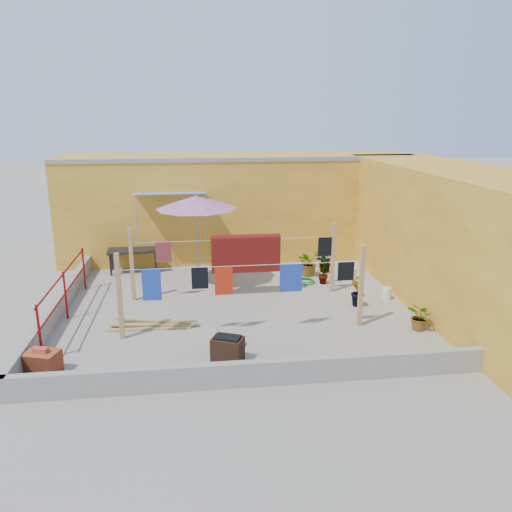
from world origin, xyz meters
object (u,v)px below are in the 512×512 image
(patio_umbrella, at_px, (196,203))
(brick_stack, at_px, (42,362))
(green_hose, at_px, (305,281))
(outdoor_table, at_px, (133,251))
(plant_back_a, at_px, (309,262))
(water_jug_b, at_px, (352,273))
(white_basin, at_px, (235,343))
(water_jug_a, at_px, (387,293))
(brazier, at_px, (228,349))

(patio_umbrella, distance_m, brick_stack, 5.59)
(green_hose, bearing_deg, outdoor_table, 161.20)
(outdoor_table, height_order, plant_back_a, plant_back_a)
(outdoor_table, relative_size, brick_stack, 2.23)
(water_jug_b, distance_m, plant_back_a, 1.23)
(white_basin, distance_m, green_hose, 4.22)
(water_jug_a, relative_size, water_jug_b, 0.88)
(outdoor_table, distance_m, plant_back_a, 5.08)
(patio_umbrella, bearing_deg, brazier, -83.90)
(white_basin, bearing_deg, green_hose, 58.05)
(plant_back_a, bearing_deg, brazier, -118.62)
(white_basin, bearing_deg, water_jug_b, 45.89)
(outdoor_table, relative_size, brazier, 2.23)
(patio_umbrella, relative_size, water_jug_a, 7.92)
(white_basin, relative_size, water_jug_a, 1.30)
(brazier, height_order, plant_back_a, plant_back_a)
(green_hose, xyz_separation_m, plant_back_a, (0.24, 0.61, 0.34))
(brick_stack, bearing_deg, water_jug_b, 32.09)
(water_jug_a, bearing_deg, patio_umbrella, 160.71)
(patio_umbrella, height_order, brick_stack, patio_umbrella)
(water_jug_a, bearing_deg, outdoor_table, 154.13)
(water_jug_b, bearing_deg, white_basin, -134.11)
(water_jug_a, bearing_deg, water_jug_b, 103.28)
(brick_stack, xyz_separation_m, plant_back_a, (5.92, 4.91, 0.17))
(brick_stack, xyz_separation_m, green_hose, (5.68, 4.30, -0.17))
(brick_stack, bearing_deg, brazier, 0.69)
(patio_umbrella, xyz_separation_m, plant_back_a, (3.13, 0.52, -1.85))
(patio_umbrella, height_order, water_jug_b, patio_umbrella)
(patio_umbrella, bearing_deg, plant_back_a, 9.45)
(outdoor_table, height_order, water_jug_a, outdoor_table)
(brick_stack, distance_m, brazier, 3.26)
(brazier, bearing_deg, outdoor_table, 111.50)
(water_jug_a, bearing_deg, green_hose, 138.52)
(white_basin, height_order, green_hose, green_hose)
(outdoor_table, xyz_separation_m, brazier, (2.31, -5.87, -0.36))
(outdoor_table, relative_size, water_jug_b, 3.84)
(water_jug_b, bearing_deg, patio_umbrella, -179.90)
(patio_umbrella, distance_m, green_hose, 3.63)
(brick_stack, bearing_deg, plant_back_a, 39.68)
(water_jug_b, relative_size, green_hose, 0.71)
(patio_umbrella, xyz_separation_m, outdoor_table, (-1.85, 1.52, -1.63))
(patio_umbrella, bearing_deg, water_jug_a, -19.29)
(white_basin, height_order, water_jug_a, water_jug_a)
(outdoor_table, height_order, brazier, outdoor_table)
(white_basin, xyz_separation_m, water_jug_b, (3.57, 3.68, 0.13))
(water_jug_b, xyz_separation_m, green_hose, (-1.33, -0.10, -0.13))
(white_basin, xyz_separation_m, green_hose, (2.23, 3.58, -0.00))
(patio_umbrella, xyz_separation_m, white_basin, (0.65, -3.67, -2.19))
(brick_stack, bearing_deg, water_jug_a, 20.60)
(brazier, xyz_separation_m, white_basin, (0.19, 0.68, -0.20))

